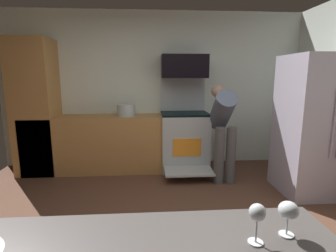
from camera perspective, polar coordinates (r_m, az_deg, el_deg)
name	(u,v)px	position (r m, az deg, el deg)	size (l,w,h in m)	color
ground_plane	(164,240)	(2.74, -0.89, -23.67)	(5.20, 4.80, 0.02)	brown
wall_back	(156,90)	(4.60, -2.60, 7.85)	(5.20, 0.12, 2.60)	silver
lower_cabinet_run	(102,143)	(4.44, -14.09, -3.70)	(2.40, 0.60, 0.90)	#B17B42
cabinet_column	(36,108)	(4.61, -26.79, 3.59)	(0.60, 0.60, 2.10)	#B17B42
oven_range	(184,139)	(4.38, 3.55, -2.81)	(0.76, 1.06, 1.51)	#B3BCBD
microwave	(184,66)	(4.35, 3.57, 12.84)	(0.74, 0.38, 0.37)	black
refrigerator	(315,126)	(3.90, 29.46, 0.03)	(0.82, 0.78, 1.80)	#B8B1C6
person_cook	(223,124)	(3.93, 11.83, 0.52)	(0.31, 0.72, 1.41)	#4D4D4D
wine_glass_far	(257,215)	(1.11, 18.90, -17.84)	(0.07, 0.07, 0.16)	silver
wine_glass_extra	(288,211)	(1.20, 24.76, -16.54)	(0.08, 0.08, 0.15)	silver
stock_pot	(126,110)	(4.28, -9.10, 3.40)	(0.30, 0.30, 0.19)	#B1BEBF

